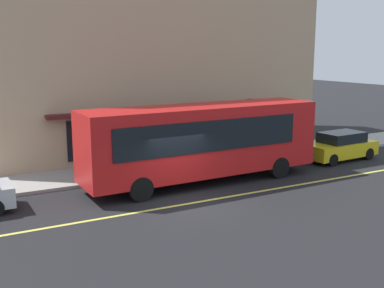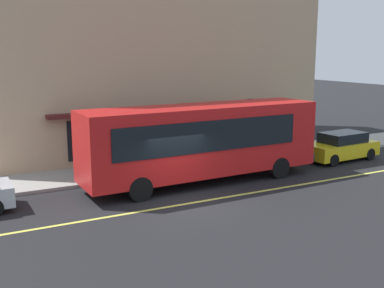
{
  "view_description": "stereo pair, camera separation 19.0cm",
  "coord_description": "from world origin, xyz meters",
  "px_view_note": "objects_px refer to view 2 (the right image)",
  "views": [
    {
      "loc": [
        -8.28,
        -15.55,
        5.88
      ],
      "look_at": [
        1.94,
        3.39,
        1.6
      ],
      "focal_mm": 44.07,
      "sensor_mm": 36.0,
      "label": 1
    },
    {
      "loc": [
        -8.11,
        -15.64,
        5.88
      ],
      "look_at": [
        1.94,
        3.39,
        1.6
      ],
      "focal_mm": 44.07,
      "sensor_mm": 36.0,
      "label": 2
    }
  ],
  "objects_px": {
    "bus": "(203,139)",
    "car_yellow": "(341,147)",
    "traffic_light": "(252,114)",
    "pedestrian_near_storefront": "(246,138)"
  },
  "relations": [
    {
      "from": "traffic_light",
      "to": "pedestrian_near_storefront",
      "type": "bearing_deg",
      "value": 72.87
    },
    {
      "from": "car_yellow",
      "to": "pedestrian_near_storefront",
      "type": "bearing_deg",
      "value": 142.63
    },
    {
      "from": "bus",
      "to": "pedestrian_near_storefront",
      "type": "relative_size",
      "value": 7.14
    },
    {
      "from": "bus",
      "to": "car_yellow",
      "type": "bearing_deg",
      "value": 2.48
    },
    {
      "from": "bus",
      "to": "car_yellow",
      "type": "distance_m",
      "value": 8.91
    },
    {
      "from": "car_yellow",
      "to": "pedestrian_near_storefront",
      "type": "relative_size",
      "value": 2.81
    },
    {
      "from": "bus",
      "to": "car_yellow",
      "type": "height_order",
      "value": "bus"
    },
    {
      "from": "bus",
      "to": "traffic_light",
      "type": "relative_size",
      "value": 3.5
    },
    {
      "from": "bus",
      "to": "car_yellow",
      "type": "relative_size",
      "value": 2.54
    },
    {
      "from": "bus",
      "to": "traffic_light",
      "type": "height_order",
      "value": "bus"
    }
  ]
}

